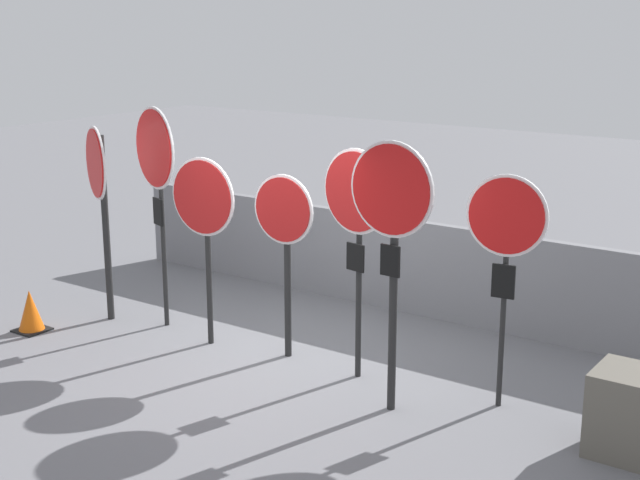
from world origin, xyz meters
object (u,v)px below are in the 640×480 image
(stop_sign_1, at_px, (156,162))
(stop_sign_6, at_px, (506,235))
(stop_sign_5, at_px, (392,220))
(stop_sign_3, at_px, (284,229))
(stop_sign_0, at_px, (99,184))
(traffic_cone_0, at_px, (30,311))
(stop_sign_2, at_px, (204,209))
(stop_sign_4, at_px, (356,210))

(stop_sign_1, relative_size, stop_sign_6, 1.16)
(stop_sign_5, distance_m, stop_sign_6, 1.06)
(stop_sign_3, bearing_deg, stop_sign_0, -175.21)
(stop_sign_3, relative_size, traffic_cone_0, 4.06)
(stop_sign_5, height_order, traffic_cone_0, stop_sign_5)
(stop_sign_2, xyz_separation_m, stop_sign_5, (2.58, -0.32, 0.28))
(stop_sign_4, bearing_deg, stop_sign_0, -165.41)
(stop_sign_4, relative_size, stop_sign_5, 0.93)
(stop_sign_4, bearing_deg, stop_sign_6, 17.46)
(stop_sign_2, bearing_deg, traffic_cone_0, -157.83)
(stop_sign_0, bearing_deg, stop_sign_2, 30.97)
(stop_sign_4, relative_size, stop_sign_6, 1.06)
(stop_sign_0, height_order, stop_sign_1, stop_sign_1)
(stop_sign_2, distance_m, stop_sign_6, 3.42)
(stop_sign_2, bearing_deg, stop_sign_6, 4.56)
(stop_sign_2, xyz_separation_m, stop_sign_3, (0.96, 0.20, -0.13))
(traffic_cone_0, bearing_deg, stop_sign_5, 6.75)
(stop_sign_5, height_order, stop_sign_6, stop_sign_5)
(stop_sign_2, xyz_separation_m, traffic_cone_0, (-2.02, -0.87, -1.34))
(stop_sign_0, bearing_deg, stop_sign_5, 24.93)
(stop_sign_1, bearing_deg, traffic_cone_0, -119.06)
(stop_sign_6, xyz_separation_m, traffic_cone_0, (-5.43, -1.21, -1.46))
(stop_sign_1, distance_m, stop_sign_3, 1.91)
(traffic_cone_0, bearing_deg, stop_sign_6, 12.55)
(stop_sign_6, bearing_deg, traffic_cone_0, -174.65)
(stop_sign_1, bearing_deg, stop_sign_2, 9.27)
(stop_sign_5, bearing_deg, stop_sign_3, 165.60)
(stop_sign_0, relative_size, stop_sign_4, 1.00)
(stop_sign_1, height_order, stop_sign_3, stop_sign_1)
(stop_sign_5, bearing_deg, stop_sign_4, 148.62)
(stop_sign_3, bearing_deg, stop_sign_1, -179.83)
(stop_sign_6, bearing_deg, stop_sign_1, 175.26)
(stop_sign_0, xyz_separation_m, stop_sign_4, (3.49, 0.23, 0.08))
(stop_sign_0, height_order, stop_sign_6, stop_sign_0)
(stop_sign_1, xyz_separation_m, stop_sign_2, (0.86, -0.15, -0.42))
(stop_sign_3, distance_m, stop_sign_6, 2.46)
(stop_sign_2, distance_m, traffic_cone_0, 2.57)
(stop_sign_2, distance_m, stop_sign_3, 0.99)
(stop_sign_3, relative_size, stop_sign_4, 0.85)
(stop_sign_1, relative_size, traffic_cone_0, 5.26)
(stop_sign_4, xyz_separation_m, traffic_cone_0, (-3.91, -1.03, -1.53))
(stop_sign_3, xyz_separation_m, stop_sign_6, (2.44, 0.14, 0.26))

